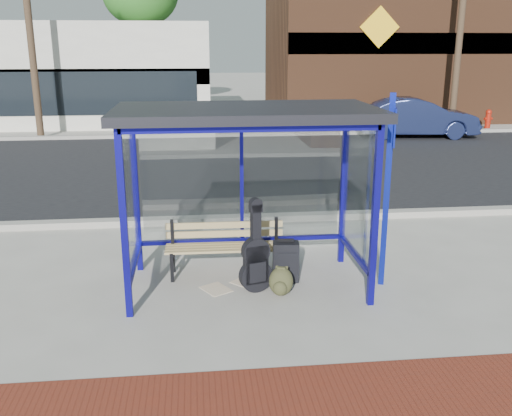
{
  "coord_description": "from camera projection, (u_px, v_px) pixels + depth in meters",
  "views": [
    {
      "loc": [
        -0.66,
        -7.17,
        3.18
      ],
      "look_at": [
        0.15,
        0.2,
        1.04
      ],
      "focal_mm": 40.0,
      "sensor_mm": 36.0,
      "label": 1
    }
  ],
  "objects": [
    {
      "name": "parked_car",
      "position": [
        416.0,
        118.0,
        20.06
      ],
      "size": [
        4.3,
        1.91,
        1.37
      ],
      "primitive_type": "imported",
      "rotation": [
        0.0,
        0.0,
        1.46
      ],
      "color": "#192146",
      "rests_on": "ground"
    },
    {
      "name": "curb_far",
      "position": [
        213.0,
        135.0,
        20.3
      ],
      "size": [
        60.0,
        0.25,
        0.12
      ],
      "primitive_type": "cube",
      "color": "gray",
      "rests_on": "ground"
    },
    {
      "name": "far_sidewalk",
      "position": [
        211.0,
        129.0,
        22.13
      ],
      "size": [
        60.0,
        4.0,
        0.01
      ],
      "primitive_type": "cube",
      "color": "#B2ADA0",
      "rests_on": "ground"
    },
    {
      "name": "guitar_bag",
      "position": [
        256.0,
        260.0,
        7.5
      ],
      "size": [
        0.46,
        0.24,
        1.21
      ],
      "rotation": [
        0.0,
        0.0,
        0.28
      ],
      "color": "black",
      "rests_on": "ground"
    },
    {
      "name": "utility_pole_east",
      "position": [
        461.0,
        17.0,
        20.4
      ],
      "size": [
        1.6,
        0.24,
        8.0
      ],
      "color": "#4C3826",
      "rests_on": "ground"
    },
    {
      "name": "ground",
      "position": [
        247.0,
        285.0,
        7.8
      ],
      "size": [
        120.0,
        120.0,
        0.0
      ],
      "primitive_type": "plane",
      "color": "#B2ADA0",
      "rests_on": "ground"
    },
    {
      "name": "suitcase",
      "position": [
        286.0,
        262.0,
        7.87
      ],
      "size": [
        0.37,
        0.26,
        0.62
      ],
      "rotation": [
        0.0,
        0.0,
        -0.09
      ],
      "color": "black",
      "rests_on": "ground"
    },
    {
      "name": "sign_post",
      "position": [
        388.0,
        181.0,
        7.46
      ],
      "size": [
        0.16,
        0.31,
        2.59
      ],
      "rotation": [
        0.0,
        0.0,
        -0.34
      ],
      "color": "#0D1990",
      "rests_on": "ground"
    },
    {
      "name": "brick_paver_strip",
      "position": [
        273.0,
        398.0,
        5.32
      ],
      "size": [
        60.0,
        1.0,
        0.01
      ],
      "primitive_type": "cube",
      "color": "maroon",
      "rests_on": "ground"
    },
    {
      "name": "bus_shelter",
      "position": [
        246.0,
        134.0,
        7.3
      ],
      "size": [
        3.3,
        1.8,
        2.42
      ],
      "color": "#0E0B7F",
      "rests_on": "ground"
    },
    {
      "name": "bench",
      "position": [
        225.0,
        244.0,
        8.09
      ],
      "size": [
        1.69,
        0.45,
        0.79
      ],
      "rotation": [
        0.0,
        0.0,
        -0.02
      ],
      "color": "black",
      "rests_on": "ground"
    },
    {
      "name": "newspaper_b",
      "position": [
        245.0,
        281.0,
        7.93
      ],
      "size": [
        0.44,
        0.44,
        0.01
      ],
      "primitive_type": "cube",
      "rotation": [
        0.0,
        0.0,
        0.77
      ],
      "color": "white",
      "rests_on": "ground"
    },
    {
      "name": "backpack",
      "position": [
        281.0,
        282.0,
        7.45
      ],
      "size": [
        0.37,
        0.35,
        0.38
      ],
      "rotation": [
        0.0,
        0.0,
        -0.26
      ],
      "color": "#31311B",
      "rests_on": "ground"
    },
    {
      "name": "fire_hydrant",
      "position": [
        488.0,
        119.0,
        21.87
      ],
      "size": [
        0.35,
        0.23,
        0.78
      ],
      "rotation": [
        0.0,
        0.0,
        0.18
      ],
      "color": "#A71B0B",
      "rests_on": "ground"
    },
    {
      "name": "utility_pole_west",
      "position": [
        28.0,
        15.0,
        18.84
      ],
      "size": [
        1.6,
        0.24,
        8.0
      ],
      "color": "#4C3826",
      "rests_on": "ground"
    },
    {
      "name": "curb_near",
      "position": [
        232.0,
        219.0,
        10.55
      ],
      "size": [
        60.0,
        0.25,
        0.12
      ],
      "primitive_type": "cube",
      "color": "gray",
      "rests_on": "ground"
    },
    {
      "name": "storefront_brown",
      "position": [
        386.0,
        44.0,
        25.41
      ],
      "size": [
        10.0,
        7.08,
        6.4
      ],
      "color": "#59331E",
      "rests_on": "ground"
    },
    {
      "name": "newspaper_c",
      "position": [
        260.0,
        280.0,
        7.98
      ],
      "size": [
        0.51,
        0.49,
        0.01
      ],
      "primitive_type": "cube",
      "rotation": [
        0.0,
        0.0,
        0.68
      ],
      "color": "white",
      "rests_on": "ground"
    },
    {
      "name": "newspaper_a",
      "position": [
        216.0,
        289.0,
        7.67
      ],
      "size": [
        0.47,
        0.5,
        0.01
      ],
      "primitive_type": "cube",
      "rotation": [
        0.0,
        0.0,
        -1.04
      ],
      "color": "white",
      "rests_on": "ground"
    },
    {
      "name": "street_asphalt",
      "position": [
        219.0,
        166.0,
        15.44
      ],
      "size": [
        60.0,
        10.0,
        0.0
      ],
      "primitive_type": "cube",
      "color": "black",
      "rests_on": "ground"
    }
  ]
}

